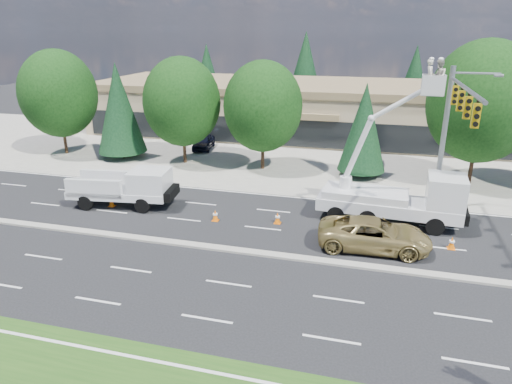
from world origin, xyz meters
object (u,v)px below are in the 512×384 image
(signal_mast, at_px, (452,122))
(minivan, at_px, (374,234))
(utility_pickup, at_px, (128,191))
(bucket_truck, at_px, (401,191))

(signal_mast, distance_m, minivan, 8.03)
(signal_mast, bearing_deg, utility_pickup, -172.41)
(utility_pickup, relative_size, bucket_truck, 0.70)
(bucket_truck, distance_m, minivan, 4.28)
(utility_pickup, height_order, bucket_truck, bucket_truck)
(signal_mast, xyz_separation_m, minivan, (-3.70, -4.82, -5.24))
(utility_pickup, relative_size, minivan, 1.16)
(signal_mast, xyz_separation_m, utility_pickup, (-19.50, -2.60, -5.03))
(utility_pickup, xyz_separation_m, bucket_truck, (17.12, 1.67, 0.98))
(signal_mast, xyz_separation_m, bucket_truck, (-2.37, -0.93, -4.05))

